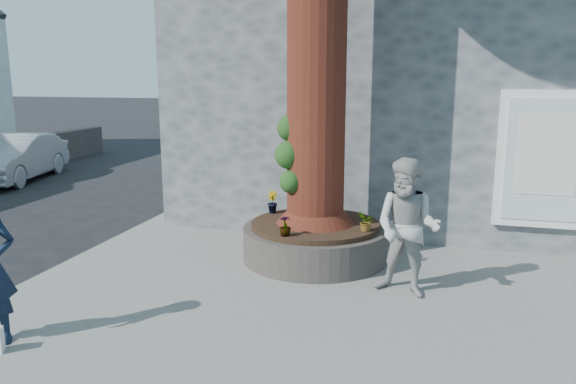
# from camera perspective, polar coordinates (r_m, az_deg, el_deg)

# --- Properties ---
(ground) EXTENTS (120.00, 120.00, 0.00)m
(ground) POSITION_cam_1_polar(r_m,az_deg,el_deg) (7.61, -6.65, -11.70)
(ground) COLOR black
(ground) RESTS_ON ground
(pavement) EXTENTS (9.00, 8.00, 0.12)m
(pavement) POSITION_cam_1_polar(r_m,az_deg,el_deg) (8.11, 6.07, -9.71)
(pavement) COLOR slate
(pavement) RESTS_ON ground
(yellow_line) EXTENTS (0.10, 30.00, 0.01)m
(yellow_line) POSITION_cam_1_polar(r_m,az_deg,el_deg) (9.87, -21.21, -6.86)
(yellow_line) COLOR yellow
(yellow_line) RESTS_ON ground
(stone_shop) EXTENTS (10.30, 8.30, 6.30)m
(stone_shop) POSITION_cam_1_polar(r_m,az_deg,el_deg) (13.66, 14.92, 12.01)
(stone_shop) COLOR #505255
(stone_shop) RESTS_ON ground
(planter) EXTENTS (2.30, 2.30, 0.60)m
(planter) POSITION_cam_1_polar(r_m,az_deg,el_deg) (9.05, 2.75, -4.99)
(planter) COLOR black
(planter) RESTS_ON pavement
(woman) EXTENTS (1.05, 0.91, 1.85)m
(woman) POSITION_cam_1_polar(r_m,az_deg,el_deg) (7.59, 12.04, -3.58)
(woman) COLOR #A7A5A0
(woman) RESTS_ON pavement
(car_silver) EXTENTS (2.30, 4.25, 1.33)m
(car_silver) POSITION_cam_1_polar(r_m,az_deg,el_deg) (18.05, -25.88, 3.14)
(car_silver) COLOR #9E9FA5
(car_silver) RESTS_ON ground
(plant_a) EXTENTS (0.23, 0.18, 0.39)m
(plant_a) POSITION_cam_1_polar(r_m,az_deg,el_deg) (9.77, 2.62, -0.67)
(plant_a) COLOR gray
(plant_a) RESTS_ON planter
(plant_b) EXTENTS (0.29, 0.29, 0.37)m
(plant_b) POSITION_cam_1_polar(r_m,az_deg,el_deg) (9.54, -1.64, -1.02)
(plant_b) COLOR gray
(plant_b) RESTS_ON planter
(plant_c) EXTENTS (0.23, 0.23, 0.31)m
(plant_c) POSITION_cam_1_polar(r_m,az_deg,el_deg) (8.19, -0.28, -3.44)
(plant_c) COLOR gray
(plant_c) RESTS_ON planter
(plant_d) EXTENTS (0.29, 0.31, 0.30)m
(plant_d) POSITION_cam_1_polar(r_m,az_deg,el_deg) (8.49, 7.95, -3.01)
(plant_d) COLOR gray
(plant_d) RESTS_ON planter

